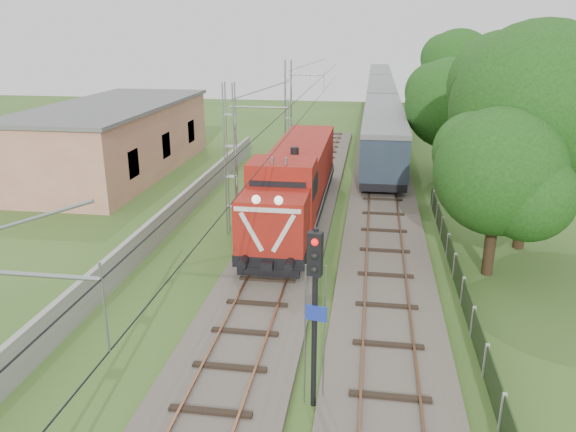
# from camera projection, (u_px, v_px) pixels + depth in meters

# --- Properties ---
(ground) EXTENTS (140.00, 140.00, 0.00)m
(ground) POSITION_uv_depth(u_px,v_px,m) (235.00, 365.00, 18.49)
(ground) COLOR #395720
(ground) RESTS_ON ground
(track_main) EXTENTS (4.20, 70.00, 0.45)m
(track_main) POSITION_uv_depth(u_px,v_px,m) (272.00, 273.00, 24.99)
(track_main) COLOR #6B6054
(track_main) RESTS_ON ground
(track_side) EXTENTS (4.20, 80.00, 0.45)m
(track_side) POSITION_uv_depth(u_px,v_px,m) (382.00, 195.00, 36.47)
(track_side) COLOR #6B6054
(track_side) RESTS_ON ground
(catenary) EXTENTS (3.31, 70.00, 8.00)m
(catenary) POSITION_uv_depth(u_px,v_px,m) (232.00, 161.00, 28.85)
(catenary) COLOR gray
(catenary) RESTS_ON ground
(boundary_wall) EXTENTS (0.25, 40.00, 1.50)m
(boundary_wall) POSITION_uv_depth(u_px,v_px,m) (170.00, 218.00, 30.40)
(boundary_wall) COLOR #9E9E99
(boundary_wall) RESTS_ON ground
(station_building) EXTENTS (8.40, 20.40, 5.22)m
(station_building) POSITION_uv_depth(u_px,v_px,m) (115.00, 138.00, 42.24)
(station_building) COLOR tan
(station_building) RESTS_ON ground
(fence) EXTENTS (0.12, 32.00, 1.20)m
(fence) POSITION_uv_depth(u_px,v_px,m) (473.00, 322.00, 19.98)
(fence) COLOR black
(fence) RESTS_ON ground
(locomotive) EXTENTS (3.13, 17.86, 4.54)m
(locomotive) POSITION_uv_depth(u_px,v_px,m) (296.00, 181.00, 31.62)
(locomotive) COLOR black
(locomotive) RESTS_ON ground
(coach_rake) EXTENTS (3.15, 70.19, 3.64)m
(coach_rake) POSITION_uv_depth(u_px,v_px,m) (381.00, 97.00, 67.75)
(coach_rake) COLOR black
(coach_rake) RESTS_ON ground
(signal_post) EXTENTS (0.61, 0.48, 5.54)m
(signal_post) POSITION_uv_depth(u_px,v_px,m) (315.00, 289.00, 15.22)
(signal_post) COLOR black
(signal_post) RESTS_ON ground
(tree_a) EXTENTS (5.79, 5.51, 7.50)m
(tree_a) POSITION_uv_depth(u_px,v_px,m) (501.00, 173.00, 23.80)
(tree_a) COLOR #392717
(tree_a) RESTS_ON ground
(tree_b) EXTENTS (8.49, 8.09, 11.01)m
(tree_b) POSITION_uv_depth(u_px,v_px,m) (539.00, 111.00, 26.09)
(tree_b) COLOR #392717
(tree_b) RESTS_ON ground
(tree_c) EXTENTS (6.67, 6.35, 8.64)m
(tree_c) POSITION_uv_depth(u_px,v_px,m) (452.00, 105.00, 39.49)
(tree_c) COLOR #392717
(tree_c) RESTS_ON ground
(tree_d) EXTENTS (8.09, 7.71, 10.49)m
(tree_d) POSITION_uv_depth(u_px,v_px,m) (459.00, 67.00, 59.31)
(tree_d) COLOR #392717
(tree_d) RESTS_ON ground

